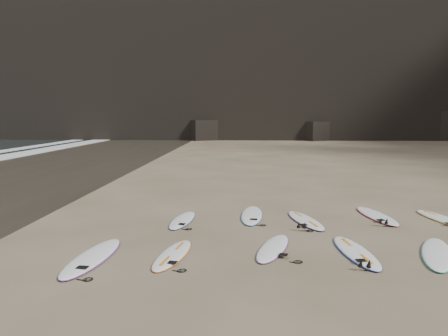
# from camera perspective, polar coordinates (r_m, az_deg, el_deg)

# --- Properties ---
(ground) EXTENTS (240.00, 240.00, 0.00)m
(ground) POSITION_cam_1_polar(r_m,az_deg,el_deg) (10.37, 7.53, -10.57)
(ground) COLOR #897559
(ground) RESTS_ON ground
(surfboard_0) EXTENTS (0.88, 2.81, 0.10)m
(surfboard_0) POSITION_cam_1_polar(r_m,az_deg,el_deg) (10.07, -16.80, -11.03)
(surfboard_0) COLOR white
(surfboard_0) RESTS_ON ground
(surfboard_1) EXTENTS (0.87, 2.29, 0.08)m
(surfboard_1) POSITION_cam_1_polar(r_m,az_deg,el_deg) (9.91, -6.72, -11.13)
(surfboard_1) COLOR white
(surfboard_1) RESTS_ON ground
(surfboard_2) EXTENTS (1.17, 2.36, 0.08)m
(surfboard_2) POSITION_cam_1_polar(r_m,az_deg,el_deg) (10.39, 6.43, -10.28)
(surfboard_2) COLOR white
(surfboard_2) RESTS_ON ground
(surfboard_3) EXTENTS (0.85, 2.56, 0.09)m
(surfboard_3) POSITION_cam_1_polar(r_m,az_deg,el_deg) (10.44, 16.82, -10.42)
(surfboard_3) COLOR white
(surfboard_3) RESTS_ON ground
(surfboard_4) EXTENTS (1.54, 2.66, 0.09)m
(surfboard_4) POSITION_cam_1_polar(r_m,az_deg,el_deg) (10.99, 26.07, -9.95)
(surfboard_4) COLOR white
(surfboard_4) RESTS_ON ground
(surfboard_5) EXTENTS (0.78, 2.28, 0.08)m
(surfboard_5) POSITION_cam_1_polar(r_m,az_deg,el_deg) (12.99, -5.44, -6.75)
(surfboard_5) COLOR white
(surfboard_5) RESTS_ON ground
(surfboard_6) EXTENTS (0.78, 2.62, 0.09)m
(surfboard_6) POSITION_cam_1_polar(r_m,az_deg,el_deg) (13.56, 3.65, -6.13)
(surfboard_6) COLOR white
(surfboard_6) RESTS_ON ground
(surfboard_7) EXTENTS (1.13, 2.51, 0.09)m
(surfboard_7) POSITION_cam_1_polar(r_m,az_deg,el_deg) (13.11, 10.57, -6.70)
(surfboard_7) COLOR white
(surfboard_7) RESTS_ON ground
(surfboard_8) EXTENTS (0.97, 2.66, 0.09)m
(surfboard_8) POSITION_cam_1_polar(r_m,az_deg,el_deg) (14.24, 19.29, -5.87)
(surfboard_8) COLOR white
(surfboard_8) RESTS_ON ground
(surfboard_9) EXTENTS (1.06, 2.57, 0.09)m
(surfboard_9) POSITION_cam_1_polar(r_m,az_deg,el_deg) (14.59, 26.68, -5.93)
(surfboard_9) COLOR white
(surfboard_9) RESTS_ON ground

